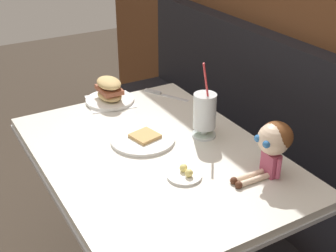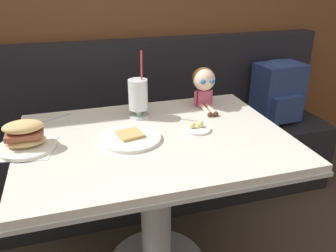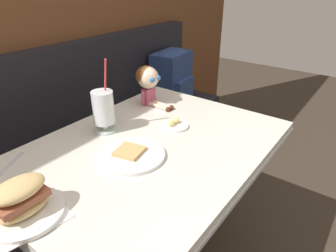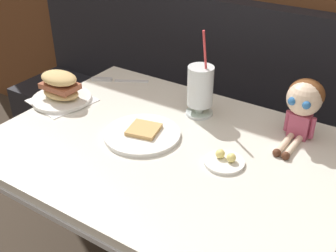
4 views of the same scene
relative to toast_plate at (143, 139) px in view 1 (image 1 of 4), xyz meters
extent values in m
cube|color=black|center=(0.10, 0.59, -0.52)|extent=(2.60, 0.48, 0.45)
cube|color=black|center=(0.10, 0.78, -0.02)|extent=(2.60, 0.10, 0.55)
cube|color=silver|center=(0.10, 0.00, -0.02)|extent=(1.10, 0.80, 0.03)
cube|color=#B7BABF|center=(0.10, 0.00, -0.05)|extent=(1.11, 0.81, 0.02)
cylinder|color=#A5A8AD|center=(0.10, 0.00, -0.38)|extent=(0.14, 0.14, 0.65)
cylinder|color=white|center=(0.00, 0.00, 0.00)|extent=(0.25, 0.25, 0.01)
cube|color=tan|center=(0.00, 0.01, 0.01)|extent=(0.11, 0.11, 0.01)
cylinder|color=silver|center=(0.08, 0.23, 0.00)|extent=(0.10, 0.10, 0.01)
cylinder|color=silver|center=(0.08, 0.23, 0.02)|extent=(0.03, 0.03, 0.03)
cylinder|color=silver|center=(0.08, 0.23, 0.10)|extent=(0.09, 0.09, 0.14)
cylinder|color=#ADE0A8|center=(0.08, 0.23, 0.09)|extent=(0.08, 0.08, 0.12)
cylinder|color=#DB383D|center=(0.10, 0.22, 0.20)|extent=(0.01, 0.05, 0.22)
cube|color=white|center=(-0.40, 0.04, -0.01)|extent=(0.23, 0.23, 0.00)
cylinder|color=white|center=(-0.40, 0.04, 0.00)|extent=(0.22, 0.22, 0.01)
ellipsoid|color=tan|center=(-0.40, 0.04, 0.03)|extent=(0.15, 0.10, 0.04)
cube|color=#995138|center=(-0.40, 0.04, 0.05)|extent=(0.14, 0.09, 0.02)
ellipsoid|color=tan|center=(-0.40, 0.04, 0.09)|extent=(0.15, 0.10, 0.04)
cylinder|color=white|center=(0.29, 0.01, 0.00)|extent=(0.12, 0.12, 0.01)
sphere|color=#F4E07A|center=(0.27, 0.02, 0.02)|extent=(0.03, 0.03, 0.03)
sphere|color=#F4E07A|center=(0.31, 0.02, 0.02)|extent=(0.03, 0.03, 0.03)
cube|color=silver|center=(-0.28, 0.32, -0.01)|extent=(0.13, 0.09, 0.00)
cube|color=#B2B5BA|center=(-0.39, 0.26, 0.00)|extent=(0.08, 0.06, 0.01)
cube|color=#B74C6B|center=(0.42, 0.27, 0.03)|extent=(0.07, 0.04, 0.08)
sphere|color=beige|center=(0.42, 0.27, 0.13)|extent=(0.11, 0.11, 0.11)
ellipsoid|color=brown|center=(0.42, 0.28, 0.14)|extent=(0.12, 0.11, 0.10)
sphere|color=#2D6BB2|center=(0.40, 0.22, 0.14)|extent=(0.03, 0.03, 0.03)
sphere|color=#2D6BB2|center=(0.44, 0.22, 0.14)|extent=(0.03, 0.03, 0.03)
cylinder|color=beige|center=(0.41, 0.19, 0.00)|extent=(0.02, 0.12, 0.02)
cylinder|color=beige|center=(0.44, 0.19, 0.00)|extent=(0.02, 0.12, 0.02)
sphere|color=#4C2819|center=(0.41, 0.13, 0.00)|extent=(0.03, 0.03, 0.03)
sphere|color=#4C2819|center=(0.43, 0.13, 0.00)|extent=(0.03, 0.03, 0.03)
cylinder|color=#B74C6B|center=(0.38, 0.27, 0.04)|extent=(0.02, 0.02, 0.07)
cylinder|color=#B74C6B|center=(0.47, 0.27, 0.04)|extent=(0.02, 0.02, 0.07)
camera|label=1|loc=(1.40, -0.70, 0.88)|focal=49.35mm
camera|label=2|loc=(-0.21, -1.24, 0.62)|focal=36.64mm
camera|label=3|loc=(-0.66, -0.66, 0.60)|focal=31.60mm
camera|label=4|loc=(0.70, -0.92, 0.72)|focal=44.73mm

